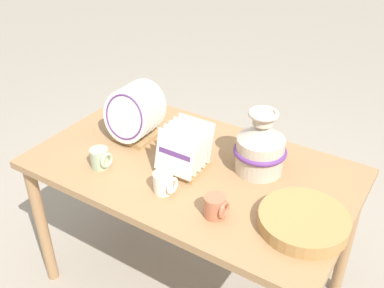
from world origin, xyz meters
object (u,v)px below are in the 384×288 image
(mug_sage_glaze, at_px, (100,158))
(mug_cream_glaze, at_px, (165,183))
(mug_terracotta_glaze, at_px, (216,207))
(dish_rack_round_plates, at_px, (134,117))
(wicker_charger_stack, at_px, (303,221))
(ceramic_vase, at_px, (260,146))
(dish_rack_square_plates, at_px, (185,153))

(mug_sage_glaze, distance_m, mug_cream_glaze, 0.34)
(mug_cream_glaze, height_order, mug_terracotta_glaze, same)
(dish_rack_round_plates, height_order, wicker_charger_stack, dish_rack_round_plates)
(dish_rack_round_plates, distance_m, mug_terracotta_glaze, 0.66)
(ceramic_vase, xyz_separation_m, mug_cream_glaze, (-0.25, -0.34, -0.08))
(dish_rack_square_plates, relative_size, mug_cream_glaze, 2.31)
(dish_rack_square_plates, distance_m, wicker_charger_stack, 0.57)
(mug_sage_glaze, relative_size, mug_cream_glaze, 1.00)
(dish_rack_square_plates, bearing_deg, mug_terracotta_glaze, -36.57)
(mug_sage_glaze, bearing_deg, mug_terracotta_glaze, -1.07)
(ceramic_vase, relative_size, mug_cream_glaze, 3.23)
(dish_rack_round_plates, relative_size, mug_terracotta_glaze, 3.04)
(dish_rack_square_plates, distance_m, mug_terracotta_glaze, 0.33)
(wicker_charger_stack, distance_m, mug_cream_glaze, 0.55)
(ceramic_vase, xyz_separation_m, dish_rack_round_plates, (-0.61, -0.08, -0.00))
(dish_rack_round_plates, height_order, dish_rack_square_plates, dish_rack_round_plates)
(ceramic_vase, distance_m, dish_rack_square_plates, 0.32)
(dish_rack_round_plates, height_order, mug_terracotta_glaze, dish_rack_round_plates)
(wicker_charger_stack, height_order, mug_cream_glaze, mug_cream_glaze)
(ceramic_vase, xyz_separation_m, mug_sage_glaze, (-0.58, -0.34, -0.08))
(dish_rack_round_plates, xyz_separation_m, mug_sage_glaze, (0.02, -0.26, -0.08))
(mug_terracotta_glaze, bearing_deg, ceramic_vase, 88.59)
(dish_rack_square_plates, height_order, mug_cream_glaze, dish_rack_square_plates)
(dish_rack_round_plates, xyz_separation_m, wicker_charger_stack, (0.89, -0.15, -0.09))
(mug_cream_glaze, bearing_deg, dish_rack_round_plates, 144.29)
(ceramic_vase, bearing_deg, mug_cream_glaze, -126.34)
(dish_rack_round_plates, height_order, mug_sage_glaze, dish_rack_round_plates)
(wicker_charger_stack, xyz_separation_m, mug_terracotta_glaze, (-0.30, -0.12, 0.02))
(dish_rack_square_plates, bearing_deg, dish_rack_round_plates, 167.03)
(ceramic_vase, bearing_deg, dish_rack_round_plates, -172.26)
(wicker_charger_stack, bearing_deg, dish_rack_round_plates, 170.18)
(ceramic_vase, height_order, dish_rack_square_plates, ceramic_vase)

